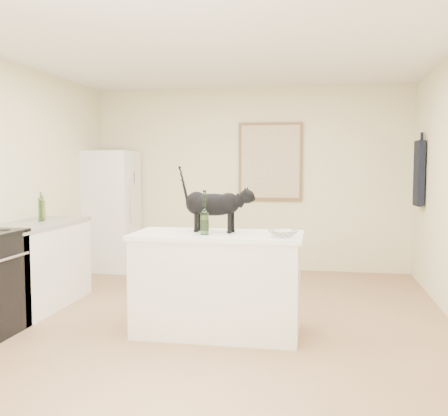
{
  "coord_description": "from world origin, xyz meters",
  "views": [
    {
      "loc": [
        0.97,
        -4.68,
        1.5
      ],
      "look_at": [
        0.15,
        -0.15,
        1.12
      ],
      "focal_mm": 41.77,
      "sensor_mm": 36.0,
      "label": 1
    }
  ],
  "objects_px": {
    "fridge": "(111,211)",
    "wine_bottle": "(205,215)",
    "black_cat": "(213,208)",
    "glass_bowl": "(283,234)"
  },
  "relations": [
    {
      "from": "fridge",
      "to": "wine_bottle",
      "type": "relative_size",
      "value": 5.06
    },
    {
      "from": "black_cat",
      "to": "glass_bowl",
      "type": "height_order",
      "value": "black_cat"
    },
    {
      "from": "glass_bowl",
      "to": "wine_bottle",
      "type": "bearing_deg",
      "value": 176.53
    },
    {
      "from": "fridge",
      "to": "black_cat",
      "type": "bearing_deg",
      "value": -51.07
    },
    {
      "from": "black_cat",
      "to": "glass_bowl",
      "type": "xyz_separation_m",
      "value": [
        0.64,
        -0.24,
        -0.19
      ]
    },
    {
      "from": "fridge",
      "to": "black_cat",
      "type": "distance_m",
      "value": 3.19
    },
    {
      "from": "wine_bottle",
      "to": "glass_bowl",
      "type": "height_order",
      "value": "wine_bottle"
    },
    {
      "from": "black_cat",
      "to": "fridge",
      "type": "bearing_deg",
      "value": 136.91
    },
    {
      "from": "black_cat",
      "to": "glass_bowl",
      "type": "distance_m",
      "value": 0.71
    },
    {
      "from": "fridge",
      "to": "glass_bowl",
      "type": "bearing_deg",
      "value": -45.76
    }
  ]
}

